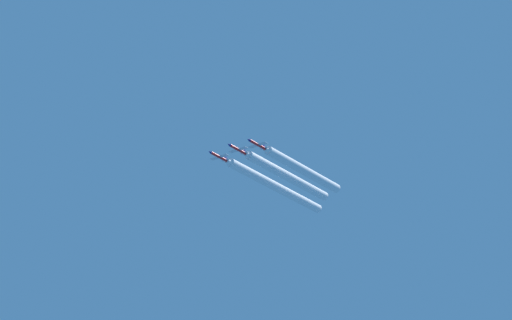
# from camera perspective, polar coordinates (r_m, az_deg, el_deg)

# --- Properties ---
(jet_far_left) EXTENTS (8.01, 11.67, 2.80)m
(jet_far_left) POSITION_cam_1_polar(r_m,az_deg,el_deg) (510.15, 0.03, 0.68)
(jet_far_left) COLOR red
(jet_inner_left) EXTENTS (8.01, 11.67, 2.80)m
(jet_inner_left) POSITION_cam_1_polar(r_m,az_deg,el_deg) (514.94, -0.80, 0.47)
(jet_inner_left) COLOR red
(jet_center) EXTENTS (8.01, 11.67, 2.80)m
(jet_center) POSITION_cam_1_polar(r_m,az_deg,el_deg) (521.01, -1.60, 0.16)
(jet_center) COLOR red
(smoke_trail_far_left) EXTENTS (3.63, 49.65, 3.63)m
(smoke_trail_far_left) POSITION_cam_1_polar(r_m,az_deg,el_deg) (532.71, 1.95, -0.40)
(smoke_trail_far_left) COLOR white
(smoke_trail_inner_left) EXTENTS (3.63, 54.75, 3.63)m
(smoke_trail_inner_left) POSITION_cam_1_polar(r_m,az_deg,el_deg) (539.20, 1.30, -0.67)
(smoke_trail_inner_left) COLOR white
(smoke_trail_center) EXTENTS (3.63, 63.69, 3.63)m
(smoke_trail_center) POSITION_cam_1_polar(r_m,az_deg,el_deg) (548.41, 0.78, -1.10)
(smoke_trail_center) COLOR white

